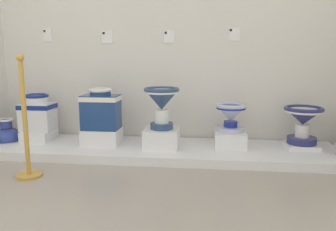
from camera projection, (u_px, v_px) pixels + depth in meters
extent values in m
cube|color=#A3998C|center=(136.00, 223.00, 2.07)|extent=(6.01, 5.36, 0.02)
cube|color=silver|center=(170.00, 3.00, 3.64)|extent=(4.21, 0.06, 3.24)
cube|color=white|center=(165.00, 150.00, 3.47)|extent=(3.58, 0.82, 0.09)
cube|color=white|center=(39.00, 135.00, 3.71)|extent=(0.31, 0.34, 0.11)
cube|color=white|center=(38.00, 117.00, 3.68)|extent=(0.35, 0.26, 0.31)
cube|color=navy|center=(37.00, 106.00, 3.65)|extent=(0.35, 0.27, 0.05)
cylinder|color=white|center=(37.00, 100.00, 3.64)|extent=(0.24, 0.24, 0.08)
torus|color=navy|center=(36.00, 96.00, 3.63)|extent=(0.26, 0.26, 0.04)
cube|color=white|center=(102.00, 136.00, 3.55)|extent=(0.39, 0.31, 0.17)
cube|color=navy|center=(101.00, 112.00, 3.51)|extent=(0.39, 0.26, 0.37)
cube|color=white|center=(101.00, 98.00, 3.48)|extent=(0.39, 0.27, 0.05)
cylinder|color=navy|center=(100.00, 93.00, 3.47)|extent=(0.22, 0.22, 0.05)
torus|color=white|center=(100.00, 90.00, 3.47)|extent=(0.25, 0.25, 0.04)
cube|color=white|center=(162.00, 138.00, 3.43)|extent=(0.35, 0.36, 0.19)
cylinder|color=navy|center=(162.00, 126.00, 3.40)|extent=(0.24, 0.24, 0.06)
cylinder|color=white|center=(162.00, 116.00, 3.38)|extent=(0.15, 0.15, 0.14)
cone|color=navy|center=(162.00, 100.00, 3.35)|extent=(0.35, 0.35, 0.21)
cylinder|color=white|center=(162.00, 92.00, 3.34)|extent=(0.35, 0.35, 0.03)
torus|color=navy|center=(162.00, 90.00, 3.33)|extent=(0.37, 0.37, 0.04)
cylinder|color=white|center=(162.00, 90.00, 3.34)|extent=(0.25, 0.25, 0.01)
cube|color=white|center=(230.00, 139.00, 3.47)|extent=(0.32, 0.37, 0.16)
cylinder|color=silver|center=(230.00, 129.00, 3.45)|extent=(0.28, 0.28, 0.05)
cylinder|color=navy|center=(231.00, 124.00, 3.44)|extent=(0.14, 0.14, 0.06)
cone|color=silver|center=(231.00, 113.00, 3.42)|extent=(0.31, 0.31, 0.17)
cylinder|color=navy|center=(231.00, 107.00, 3.41)|extent=(0.30, 0.30, 0.03)
torus|color=silver|center=(231.00, 106.00, 3.41)|extent=(0.32, 0.32, 0.04)
cylinder|color=navy|center=(231.00, 106.00, 3.41)|extent=(0.22, 0.22, 0.01)
cube|color=white|center=(301.00, 146.00, 3.39)|extent=(0.31, 0.30, 0.05)
cylinder|color=navy|center=(302.00, 140.00, 3.38)|extent=(0.29, 0.29, 0.07)
cylinder|color=white|center=(302.00, 131.00, 3.37)|extent=(0.14, 0.14, 0.13)
cone|color=navy|center=(303.00, 117.00, 3.34)|extent=(0.38, 0.38, 0.16)
cylinder|color=white|center=(304.00, 111.00, 3.33)|extent=(0.37, 0.37, 0.03)
torus|color=navy|center=(304.00, 109.00, 3.33)|extent=(0.39, 0.39, 0.04)
cylinder|color=white|center=(304.00, 109.00, 3.33)|extent=(0.27, 0.27, 0.01)
cube|color=white|center=(48.00, 35.00, 3.83)|extent=(0.11, 0.01, 0.15)
cube|color=slate|center=(45.00, 31.00, 3.83)|extent=(0.02, 0.01, 0.02)
cube|color=white|center=(107.00, 37.00, 3.76)|extent=(0.13, 0.01, 0.14)
cube|color=#5B9E4C|center=(104.00, 33.00, 3.75)|extent=(0.02, 0.01, 0.02)
cube|color=white|center=(169.00, 37.00, 3.67)|extent=(0.12, 0.01, 0.14)
cube|color=slate|center=(166.00, 33.00, 3.67)|extent=(0.02, 0.01, 0.02)
cube|color=white|center=(234.00, 34.00, 3.59)|extent=(0.13, 0.01, 0.14)
cube|color=#386BAD|center=(231.00, 30.00, 3.58)|extent=(0.02, 0.01, 0.02)
cylinder|color=white|center=(8.00, 147.00, 3.72)|extent=(0.17, 0.17, 0.03)
ellipsoid|color=#304196|center=(7.00, 137.00, 3.70)|extent=(0.31, 0.31, 0.21)
cylinder|color=#304196|center=(6.00, 124.00, 3.67)|extent=(0.13, 0.13, 0.09)
torus|color=white|center=(6.00, 120.00, 3.66)|extent=(0.17, 0.17, 0.02)
cylinder|color=gold|center=(29.00, 175.00, 2.84)|extent=(0.23, 0.23, 0.02)
cylinder|color=gold|center=(25.00, 119.00, 2.75)|extent=(0.04, 0.04, 0.96)
sphere|color=gold|center=(20.00, 58.00, 2.66)|extent=(0.06, 0.06, 0.06)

